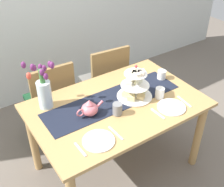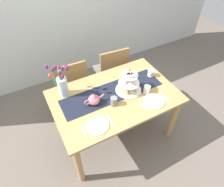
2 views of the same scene
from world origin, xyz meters
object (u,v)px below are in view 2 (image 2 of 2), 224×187
dining_table (115,102)px  tiered_cake_stand (129,84)px  knife_left (110,120)px  knife_right (164,97)px  chair_left (71,84)px  chair_right (111,70)px  fork_right (143,106)px  teapot (94,100)px  mug_grey (114,101)px  dinner_plate_left (97,125)px  fork_left (84,131)px  cream_jug (151,73)px  mug_white_text (147,89)px  dinner_plate_right (154,101)px  tulip_vase (62,83)px

dining_table → tiered_cake_stand: bearing=0.6°
knife_left → knife_right: size_ratio=1.00×
chair_left → chair_right: size_ratio=1.00×
fork_right → knife_right: same height
fork_right → teapot: bearing=147.3°
mug_grey → chair_left: bearing=106.7°
dinner_plate_left → fork_left: 0.15m
knife_left → fork_left: bearing=180.0°
teapot → cream_jug: size_ratio=2.80×
tiered_cake_stand → dinner_plate_left: size_ratio=1.32×
mug_white_text → dining_table: bearing=159.9°
dining_table → knife_right: bearing=-30.8°
dinner_plate_left → knife_left: size_ratio=1.35×
tiered_cake_stand → knife_right: (0.30, -0.29, -0.10)m
mug_grey → knife_right: bearing=-17.5°
knife_left → mug_white_text: mug_white_text is taller
tiered_cake_stand → cream_jug: tiered_cake_stand is taller
chair_left → fork_left: size_ratio=6.07×
teapot → dinner_plate_right: teapot is taller
chair_left → mug_white_text: 1.09m
mug_white_text → tulip_vase: bearing=153.8°
dinner_plate_right → knife_left: bearing=180.0°
dining_table → tiered_cake_stand: 0.28m
dinner_plate_left → dinner_plate_right: size_ratio=1.00×
cream_jug → dinner_plate_right: size_ratio=0.37×
tulip_vase → fork_left: (-0.00, -0.58, -0.17)m
chair_left → dinner_plate_left: chair_left is taller
cream_jug → dinner_plate_left: size_ratio=0.37×
tulip_vase → mug_grey: (0.42, -0.40, -0.12)m
chair_left → cream_jug: size_ratio=10.71×
mug_white_text → dinner_plate_left: bearing=-167.1°
dining_table → knife_right: knife_right is taller
tulip_vase → dinner_plate_right: size_ratio=1.82×
knife_right → fork_right: bearing=180.0°
teapot → fork_right: bearing=-32.7°
chair_right → knife_left: 1.13m
cream_jug → dinner_plate_right: (-0.23, -0.38, -0.04)m
chair_right → fork_right: bearing=-97.7°
teapot → mug_white_text: (0.60, -0.13, -0.01)m
dinner_plate_left → dinner_plate_right: same height
mug_white_text → fork_right: bearing=-134.4°
teapot → cream_jug: (0.82, 0.09, -0.02)m
teapot → cream_jug: 0.83m
tulip_vase → mug_white_text: bearing=-26.2°
dining_table → fork_left: fork_left is taller
tulip_vase → cream_jug: size_ratio=4.93×
chair_right → tiered_cake_stand: bearing=-101.8°
teapot → dining_table: bearing=0.0°
knife_left → mug_grey: bearing=52.5°
tiered_cake_stand → knife_right: 0.43m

